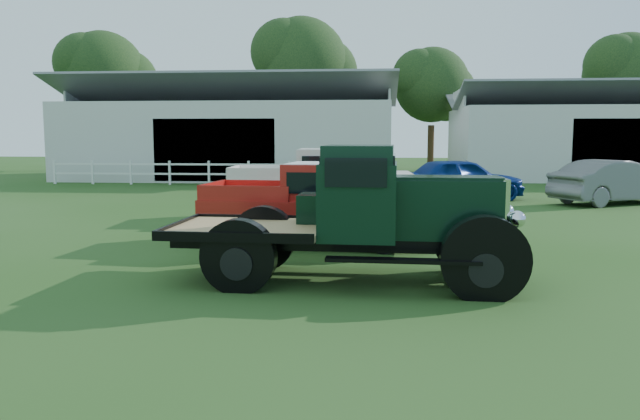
# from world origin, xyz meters

# --- Properties ---
(ground) EXTENTS (120.00, 120.00, 0.00)m
(ground) POSITION_xyz_m (0.00, 0.00, 0.00)
(ground) COLOR #1C430F
(shed_left) EXTENTS (18.80, 10.20, 5.60)m
(shed_left) POSITION_xyz_m (-7.00, 26.00, 2.80)
(shed_left) COLOR silver
(shed_left) RESTS_ON ground
(shed_right) EXTENTS (16.80, 9.20, 5.20)m
(shed_right) POSITION_xyz_m (14.00, 27.00, 2.60)
(shed_right) COLOR silver
(shed_right) RESTS_ON ground
(fence_rail) EXTENTS (14.20, 0.16, 1.20)m
(fence_rail) POSITION_xyz_m (-8.00, 20.00, 0.60)
(fence_rail) COLOR white
(fence_rail) RESTS_ON ground
(tree_a) EXTENTS (6.30, 6.30, 10.50)m
(tree_a) POSITION_xyz_m (-18.00, 33.00, 5.25)
(tree_a) COLOR black
(tree_a) RESTS_ON ground
(tree_b) EXTENTS (6.90, 6.90, 11.50)m
(tree_b) POSITION_xyz_m (-4.00, 34.00, 5.75)
(tree_b) COLOR black
(tree_b) RESTS_ON ground
(tree_c) EXTENTS (5.40, 5.40, 9.00)m
(tree_c) POSITION_xyz_m (5.00, 33.00, 4.50)
(tree_c) COLOR black
(tree_c) RESTS_ON ground
(tree_d) EXTENTS (6.00, 6.00, 10.00)m
(tree_d) POSITION_xyz_m (18.00, 34.00, 5.00)
(tree_d) COLOR black
(tree_d) RESTS_ON ground
(vintage_flatbed) EXTENTS (5.82, 2.49, 2.27)m
(vintage_flatbed) POSITION_xyz_m (0.85, -0.04, 1.14)
(vintage_flatbed) COLOR black
(vintage_flatbed) RESTS_ON ground
(red_pickup) EXTENTS (5.24, 2.39, 1.86)m
(red_pickup) POSITION_xyz_m (-0.11, 3.42, 0.93)
(red_pickup) COLOR #AE1C17
(red_pickup) RESTS_ON ground
(white_pickup) EXTENTS (5.57, 2.37, 2.01)m
(white_pickup) POSITION_xyz_m (-0.37, 7.84, 1.01)
(white_pickup) COLOR silver
(white_pickup) RESTS_ON ground
(misc_car_blue) EXTENTS (5.10, 3.33, 1.61)m
(misc_car_blue) POSITION_xyz_m (4.46, 13.63, 0.81)
(misc_car_blue) COLOR navy
(misc_car_blue) RESTS_ON ground
(misc_car_grey) EXTENTS (4.99, 3.70, 1.57)m
(misc_car_grey) POSITION_xyz_m (9.74, 12.74, 0.79)
(misc_car_grey) COLOR slate
(misc_car_grey) RESTS_ON ground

